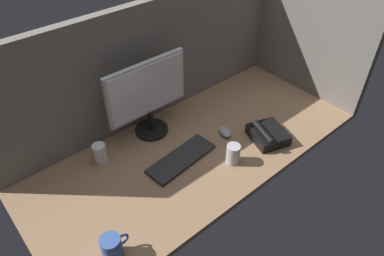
# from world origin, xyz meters

# --- Properties ---
(ground_plane) EXTENTS (1.80, 0.80, 0.03)m
(ground_plane) POSITION_xyz_m (0.00, 0.00, -0.01)
(ground_plane) COLOR #8C6B4C
(cubicle_wall_back) EXTENTS (1.80, 0.05, 0.66)m
(cubicle_wall_back) POSITION_xyz_m (0.00, 0.38, 0.33)
(cubicle_wall_back) COLOR slate
(cubicle_wall_back) RESTS_ON ground_plane
(cubicle_wall_side) EXTENTS (0.05, 0.80, 0.66)m
(cubicle_wall_side) POSITION_xyz_m (0.88, 0.00, 0.33)
(cubicle_wall_side) COLOR slate
(cubicle_wall_side) RESTS_ON ground_plane
(monitor) EXTENTS (0.46, 0.18, 0.42)m
(monitor) POSITION_xyz_m (-0.11, 0.25, 0.24)
(monitor) COLOR black
(monitor) RESTS_ON ground_plane
(keyboard) EXTENTS (0.38, 0.16, 0.02)m
(keyboard) POSITION_xyz_m (-0.13, -0.03, 0.01)
(keyboard) COLOR #262628
(keyboard) RESTS_ON ground_plane
(mouse) EXTENTS (0.08, 0.11, 0.03)m
(mouse) POSITION_xyz_m (0.17, -0.03, 0.02)
(mouse) COLOR #99999E
(mouse) RESTS_ON ground_plane
(mug_ceramic_white) EXTENTS (0.06, 0.06, 0.10)m
(mug_ceramic_white) POSITION_xyz_m (-0.44, 0.22, 0.05)
(mug_ceramic_white) COLOR white
(mug_ceramic_white) RESTS_ON ground_plane
(mug_steel) EXTENTS (0.07, 0.07, 0.10)m
(mug_steel) POSITION_xyz_m (0.06, -0.21, 0.05)
(mug_steel) COLOR #B2B2B7
(mug_steel) RESTS_ON ground_plane
(mug_ceramic_blue) EXTENTS (0.12, 0.08, 0.11)m
(mug_ceramic_blue) POSITION_xyz_m (-0.66, -0.26, 0.05)
(mug_ceramic_blue) COLOR #38569E
(mug_ceramic_blue) RESTS_ON ground_plane
(desk_phone) EXTENTS (0.22, 0.23, 0.09)m
(desk_phone) POSITION_xyz_m (0.32, -0.21, 0.03)
(desk_phone) COLOR black
(desk_phone) RESTS_ON ground_plane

